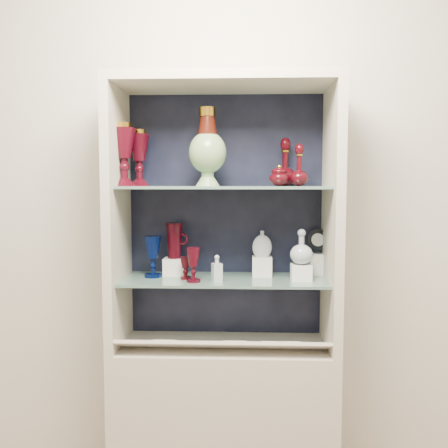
{
  "coord_description": "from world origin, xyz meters",
  "views": [
    {
      "loc": [
        0.09,
        -0.69,
        1.49
      ],
      "look_at": [
        0.0,
        1.53,
        1.3
      ],
      "focal_mm": 40.0,
      "sensor_mm": 36.0,
      "label": 1
    }
  ],
  "objects_px": {
    "ruby_decanter_a": "(299,162)",
    "clear_round_decanter": "(301,248)",
    "enamel_urn": "(208,147)",
    "cameo_medallion": "(318,241)",
    "clear_square_bottle": "(217,268)",
    "ruby_goblet_tall": "(193,265)",
    "pedestal_lamp_left": "(124,155)",
    "ruby_goblet_small": "(186,268)",
    "ruby_pitcher": "(174,241)",
    "pedestal_lamp_right": "(139,158)",
    "ruby_decanter_b": "(285,160)",
    "cobalt_goblet": "(153,257)",
    "flat_flask": "(262,243)",
    "lidded_bowl": "(279,175)"
  },
  "relations": [
    {
      "from": "enamel_urn",
      "to": "pedestal_lamp_left",
      "type": "bearing_deg",
      "value": 179.18
    },
    {
      "from": "ruby_pitcher",
      "to": "clear_round_decanter",
      "type": "height_order",
      "value": "ruby_pitcher"
    },
    {
      "from": "ruby_decanter_b",
      "to": "cobalt_goblet",
      "type": "xyz_separation_m",
      "value": [
        -0.61,
        -0.08,
        -0.44
      ]
    },
    {
      "from": "pedestal_lamp_left",
      "to": "cobalt_goblet",
      "type": "bearing_deg",
      "value": 28.7
    },
    {
      "from": "pedestal_lamp_right",
      "to": "flat_flask",
      "type": "bearing_deg",
      "value": 1.12
    },
    {
      "from": "ruby_goblet_tall",
      "to": "enamel_urn",
      "type": "bearing_deg",
      "value": 33.07
    },
    {
      "from": "enamel_urn",
      "to": "clear_square_bottle",
      "type": "height_order",
      "value": "enamel_urn"
    },
    {
      "from": "pedestal_lamp_right",
      "to": "ruby_decanter_b",
      "type": "xyz_separation_m",
      "value": [
        0.67,
        0.04,
        -0.01
      ]
    },
    {
      "from": "ruby_goblet_tall",
      "to": "cameo_medallion",
      "type": "bearing_deg",
      "value": 19.6
    },
    {
      "from": "lidded_bowl",
      "to": "ruby_pitcher",
      "type": "height_order",
      "value": "lidded_bowl"
    },
    {
      "from": "pedestal_lamp_right",
      "to": "ruby_pitcher",
      "type": "height_order",
      "value": "pedestal_lamp_right"
    },
    {
      "from": "cameo_medallion",
      "to": "pedestal_lamp_left",
      "type": "bearing_deg",
      "value": -146.14
    },
    {
      "from": "pedestal_lamp_left",
      "to": "cobalt_goblet",
      "type": "distance_m",
      "value": 0.48
    },
    {
      "from": "ruby_pitcher",
      "to": "clear_round_decanter",
      "type": "relative_size",
      "value": 1.1
    },
    {
      "from": "ruby_decanter_b",
      "to": "pedestal_lamp_left",
      "type": "bearing_deg",
      "value": -168.92
    },
    {
      "from": "ruby_decanter_b",
      "to": "clear_round_decanter",
      "type": "relative_size",
      "value": 1.55
    },
    {
      "from": "lidded_bowl",
      "to": "clear_round_decanter",
      "type": "height_order",
      "value": "lidded_bowl"
    },
    {
      "from": "cobalt_goblet",
      "to": "ruby_goblet_tall",
      "type": "distance_m",
      "value": 0.23
    },
    {
      "from": "enamel_urn",
      "to": "ruby_decanter_a",
      "type": "relative_size",
      "value": 1.62
    },
    {
      "from": "enamel_urn",
      "to": "cobalt_goblet",
      "type": "relative_size",
      "value": 1.79
    },
    {
      "from": "ruby_decanter_b",
      "to": "ruby_goblet_tall",
      "type": "height_order",
      "value": "ruby_decanter_b"
    },
    {
      "from": "ruby_goblet_small",
      "to": "flat_flask",
      "type": "xyz_separation_m",
      "value": [
        0.35,
        0.09,
        0.1
      ]
    },
    {
      "from": "ruby_decanter_a",
      "to": "ruby_pitcher",
      "type": "relative_size",
      "value": 1.26
    },
    {
      "from": "cameo_medallion",
      "to": "cobalt_goblet",
      "type": "bearing_deg",
      "value": -149.09
    },
    {
      "from": "ruby_decanter_b",
      "to": "ruby_pitcher",
      "type": "xyz_separation_m",
      "value": [
        -0.52,
        -0.03,
        -0.37
      ]
    },
    {
      "from": "pedestal_lamp_left",
      "to": "enamel_urn",
      "type": "height_order",
      "value": "enamel_urn"
    },
    {
      "from": "ruby_decanter_b",
      "to": "ruby_goblet_small",
      "type": "xyz_separation_m",
      "value": [
        -0.45,
        -0.12,
        -0.49
      ]
    },
    {
      "from": "pedestal_lamp_left",
      "to": "ruby_decanter_b",
      "type": "xyz_separation_m",
      "value": [
        0.72,
        0.14,
        -0.02
      ]
    },
    {
      "from": "ruby_goblet_small",
      "to": "cameo_medallion",
      "type": "xyz_separation_m",
      "value": [
        0.61,
        0.14,
        0.11
      ]
    },
    {
      "from": "cameo_medallion",
      "to": "ruby_goblet_tall",
      "type": "bearing_deg",
      "value": -136.76
    },
    {
      "from": "cameo_medallion",
      "to": "lidded_bowl",
      "type": "bearing_deg",
      "value": -121.49
    },
    {
      "from": "enamel_urn",
      "to": "ruby_decanter_b",
      "type": "bearing_deg",
      "value": 22.65
    },
    {
      "from": "ruby_pitcher",
      "to": "ruby_goblet_small",
      "type": "bearing_deg",
      "value": -41.39
    },
    {
      "from": "pedestal_lamp_left",
      "to": "clear_square_bottle",
      "type": "bearing_deg",
      "value": -4.79
    },
    {
      "from": "cameo_medallion",
      "to": "ruby_decanter_a",
      "type": "bearing_deg",
      "value": -107.44
    },
    {
      "from": "ruby_goblet_tall",
      "to": "ruby_decanter_b",
      "type": "bearing_deg",
      "value": 24.32
    },
    {
      "from": "ruby_decanter_b",
      "to": "clear_round_decanter",
      "type": "bearing_deg",
      "value": -61.64
    },
    {
      "from": "cobalt_goblet",
      "to": "ruby_decanter_b",
      "type": "bearing_deg",
      "value": 7.53
    },
    {
      "from": "ruby_pitcher",
      "to": "clear_round_decanter",
      "type": "bearing_deg",
      "value": 5.57
    },
    {
      "from": "cobalt_goblet",
      "to": "flat_flask",
      "type": "bearing_deg",
      "value": 5.36
    },
    {
      "from": "pedestal_lamp_right",
      "to": "cobalt_goblet",
      "type": "distance_m",
      "value": 0.46
    },
    {
      "from": "pedestal_lamp_right",
      "to": "enamel_urn",
      "type": "bearing_deg",
      "value": -17.53
    },
    {
      "from": "ruby_decanter_a",
      "to": "cobalt_goblet",
      "type": "xyz_separation_m",
      "value": [
        -0.66,
        0.03,
        -0.43
      ]
    },
    {
      "from": "enamel_urn",
      "to": "cameo_medallion",
      "type": "bearing_deg",
      "value": 17.8
    },
    {
      "from": "lidded_bowl",
      "to": "clear_square_bottle",
      "type": "height_order",
      "value": "lidded_bowl"
    },
    {
      "from": "lidded_bowl",
      "to": "clear_round_decanter",
      "type": "distance_m",
      "value": 0.34
    },
    {
      "from": "pedestal_lamp_right",
      "to": "ruby_goblet_tall",
      "type": "height_order",
      "value": "pedestal_lamp_right"
    },
    {
      "from": "ruby_decanter_a",
      "to": "ruby_pitcher",
      "type": "height_order",
      "value": "ruby_decanter_a"
    },
    {
      "from": "pedestal_lamp_left",
      "to": "cobalt_goblet",
      "type": "height_order",
      "value": "pedestal_lamp_left"
    },
    {
      "from": "ruby_decanter_a",
      "to": "clear_round_decanter",
      "type": "bearing_deg",
      "value": -50.28
    }
  ]
}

